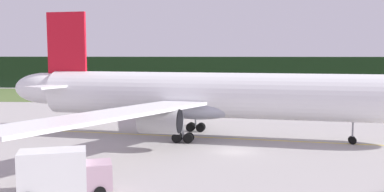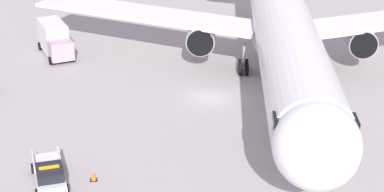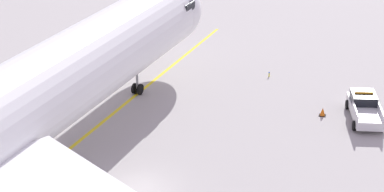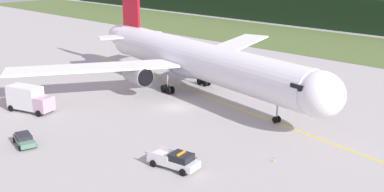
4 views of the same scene
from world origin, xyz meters
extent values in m
plane|color=#A6A29E|center=(0.00, 0.00, 0.00)|extent=(320.00, 320.00, 0.00)
cube|color=#506833|center=(0.00, 60.17, 0.02)|extent=(320.00, 32.83, 0.04)
cube|color=yellow|center=(-2.21, 7.41, 0.00)|extent=(69.14, 11.73, 0.01)
cylinder|color=white|center=(-2.21, 7.41, 5.47)|extent=(44.11, 12.74, 5.67)
ellipsoid|color=white|center=(20.50, 3.65, 5.47)|extent=(7.08, 6.61, 5.67)
ellipsoid|color=white|center=(-25.48, 11.26, 5.89)|extent=(9.65, 5.68, 4.25)
ellipsoid|color=#ADB1C1|center=(-4.37, 7.77, 3.91)|extent=(12.05, 7.71, 3.12)
cube|color=black|center=(19.18, 3.87, 6.46)|extent=(2.66, 5.61, 0.70)
cube|color=white|center=(-7.65, 22.47, 4.76)|extent=(11.29, 26.13, 0.35)
cylinder|color=#A1A1A1|center=(-5.58, 16.19, 3.35)|extent=(4.90, 3.62, 2.93)
cylinder|color=black|center=(-3.32, 15.82, 3.35)|extent=(0.56, 2.68, 2.69)
cube|color=white|center=(-12.21, -5.09, 4.76)|extent=(18.29, 24.29, 0.35)
cylinder|color=#A1A1A1|center=(-8.23, 0.18, 3.35)|extent=(4.90, 3.62, 2.93)
cylinder|color=black|center=(-5.97, -0.20, 3.35)|extent=(0.56, 2.68, 2.69)
cube|color=red|center=(-22.16, 10.71, 11.40)|extent=(5.54, 1.34, 9.61)
cube|color=white|center=(-22.13, 13.97, 6.46)|extent=(4.07, 6.45, 0.28)
cube|color=white|center=(-23.18, 7.61, 6.46)|extent=(5.62, 6.84, 0.28)
cylinder|color=gray|center=(14.20, 4.69, 1.77)|extent=(0.20, 0.20, 2.63)
cylinder|color=black|center=(14.24, 4.95, 0.45)|extent=(0.92, 0.36, 0.90)
cylinder|color=black|center=(14.15, 4.44, 0.45)|extent=(0.92, 0.36, 0.90)
cylinder|color=gray|center=(-4.76, 11.57, 1.92)|extent=(0.28, 0.28, 2.63)
cylinder|color=black|center=(-4.12, 11.11, 0.60)|extent=(1.23, 0.49, 1.20)
cylinder|color=black|center=(-4.01, 11.80, 0.60)|extent=(1.23, 0.49, 1.20)
cylinder|color=black|center=(-5.50, 11.34, 0.60)|extent=(1.23, 0.49, 1.20)
cylinder|color=black|center=(-5.39, 12.03, 0.60)|extent=(1.23, 0.49, 1.20)
cylinder|color=gray|center=(-5.96, 4.29, 1.92)|extent=(0.28, 0.28, 2.63)
cylinder|color=black|center=(-5.21, 4.52, 0.60)|extent=(1.23, 0.49, 1.20)
cylinder|color=black|center=(-5.33, 3.83, 0.60)|extent=(1.23, 0.49, 1.20)
cylinder|color=black|center=(-6.59, 4.75, 0.60)|extent=(1.23, 0.49, 1.20)
cylinder|color=black|center=(-6.71, 4.06, 0.60)|extent=(1.23, 0.49, 1.20)
cube|color=silver|center=(13.79, -13.83, 0.73)|extent=(5.73, 2.92, 0.70)
cube|color=black|center=(14.76, -13.66, 1.43)|extent=(2.47, 2.19, 0.70)
cube|color=silver|center=(12.34, -13.12, 1.31)|extent=(2.60, 0.55, 0.45)
cube|color=silver|center=(12.67, -14.99, 1.31)|extent=(2.60, 0.55, 0.45)
cube|color=orange|center=(14.76, -13.66, 1.86)|extent=(0.44, 1.41, 0.16)
cylinder|color=black|center=(15.45, -12.50, 0.38)|extent=(0.79, 0.37, 0.76)
cylinder|color=black|center=(15.80, -14.51, 0.38)|extent=(0.79, 0.37, 0.76)
cylinder|color=black|center=(11.79, -13.15, 0.38)|extent=(0.79, 0.37, 0.76)
cylinder|color=black|center=(12.14, -15.16, 0.38)|extent=(0.79, 0.37, 0.76)
cube|color=#BA96A8|center=(-11.01, -14.34, 1.45)|extent=(2.53, 2.86, 2.00)
cube|color=silver|center=(-14.24, -15.36, 2.02)|extent=(5.37, 3.75, 3.13)
cylinder|color=#99999E|center=(-13.31, -15.07, 0.36)|extent=(0.76, 0.33, 1.04)
cylinder|color=#99999E|center=(-15.17, -15.65, 0.36)|extent=(0.76, 0.33, 1.04)
cylinder|color=black|center=(-11.37, -13.20, 0.45)|extent=(0.94, 0.52, 0.90)
cylinder|color=black|center=(-10.65, -15.49, 0.45)|extent=(0.94, 0.52, 0.90)
cylinder|color=black|center=(-16.23, -14.72, 0.45)|extent=(0.94, 0.52, 0.90)
cylinder|color=black|center=(-15.51, -17.01, 0.45)|extent=(0.94, 0.52, 0.90)
cube|color=#4F785F|center=(-2.94, -21.52, 0.57)|extent=(4.39, 2.69, 0.55)
cube|color=black|center=(-3.13, -21.47, 1.08)|extent=(2.59, 2.04, 0.45)
cylinder|color=black|center=(-1.33, -21.03, 0.30)|extent=(0.63, 0.32, 0.60)
cylinder|color=black|center=(-1.77, -22.73, 0.30)|extent=(0.63, 0.32, 0.60)
cylinder|color=black|center=(-4.10, -20.31, 0.30)|extent=(0.63, 0.32, 0.60)
cylinder|color=black|center=(-4.54, -22.02, 0.30)|extent=(0.63, 0.32, 0.60)
cube|color=black|center=(13.73, -10.67, 0.01)|extent=(0.53, 0.53, 0.03)
cone|color=orange|center=(13.73, -10.67, 0.35)|extent=(0.41, 0.41, 0.64)
cylinder|color=yellow|center=(20.60, -5.50, 0.17)|extent=(0.10, 0.10, 0.34)
sphere|color=blue|center=(20.60, -5.50, 0.39)|extent=(0.12, 0.12, 0.12)
cylinder|color=yellow|center=(-25.82, -5.50, 0.13)|extent=(0.10, 0.10, 0.25)
sphere|color=blue|center=(-25.82, -5.50, 0.30)|extent=(0.12, 0.12, 0.12)
camera|label=1|loc=(-2.07, -45.76, 10.89)|focal=39.66mm
camera|label=2|loc=(56.17, -8.64, 25.01)|focal=62.00mm
camera|label=3|loc=(-34.42, -12.16, 23.11)|focal=62.63mm
camera|label=4|loc=(44.89, -44.05, 21.23)|focal=43.06mm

